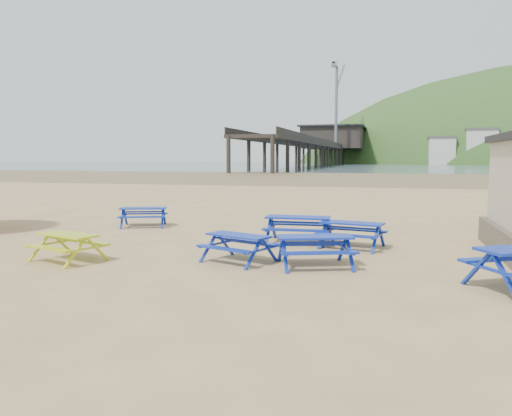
% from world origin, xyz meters
% --- Properties ---
extents(ground, '(400.00, 400.00, 0.00)m').
position_xyz_m(ground, '(0.00, 0.00, 0.00)').
color(ground, tan).
rests_on(ground, ground).
extents(wet_sand, '(400.00, 400.00, 0.00)m').
position_xyz_m(wet_sand, '(0.00, 55.00, 0.00)').
color(wet_sand, brown).
rests_on(wet_sand, ground).
extents(sea, '(400.00, 400.00, 0.00)m').
position_xyz_m(sea, '(0.00, 170.00, 0.01)').
color(sea, '#4B5D6B').
rests_on(sea, ground).
extents(picnic_table_blue_a, '(2.02, 1.83, 0.69)m').
position_xyz_m(picnic_table_blue_a, '(-4.60, 3.49, 0.35)').
color(picnic_table_blue_a, '#0C0D99').
rests_on(picnic_table_blue_a, ground).
extents(picnic_table_blue_b, '(1.93, 1.59, 0.79)m').
position_xyz_m(picnic_table_blue_b, '(1.51, 1.47, 0.39)').
color(picnic_table_blue_b, '#0C0D99').
rests_on(picnic_table_blue_b, ground).
extents(picnic_table_blue_c, '(1.97, 1.72, 0.72)m').
position_xyz_m(picnic_table_blue_c, '(3.11, 1.05, 0.36)').
color(picnic_table_blue_c, '#0C0D99').
rests_on(picnic_table_blue_c, ground).
extents(picnic_table_blue_d, '(1.95, 1.78, 0.67)m').
position_xyz_m(picnic_table_blue_d, '(0.61, -1.58, 0.33)').
color(picnic_table_blue_d, '#0C0D99').
rests_on(picnic_table_blue_d, ground).
extents(picnic_table_blue_e, '(2.08, 1.89, 0.72)m').
position_xyz_m(picnic_table_blue_e, '(2.47, -1.62, 0.36)').
color(picnic_table_blue_e, '#0C0D99').
rests_on(picnic_table_blue_e, ground).
extents(picnic_table_yellow, '(1.93, 1.73, 0.67)m').
position_xyz_m(picnic_table_yellow, '(-3.42, -2.59, 0.34)').
color(picnic_table_yellow, gold).
rests_on(picnic_table_yellow, ground).
extents(pier, '(24.00, 220.00, 39.29)m').
position_xyz_m(pier, '(-17.99, 178.23, 5.46)').
color(pier, black).
rests_on(pier, ground).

